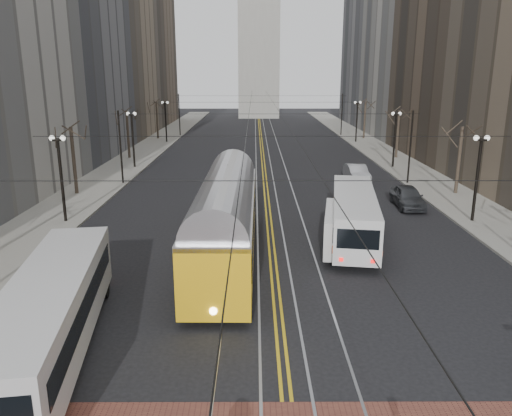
{
  "coord_description": "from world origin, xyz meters",
  "views": [
    {
      "loc": [
        -0.99,
        -14.19,
        9.76
      ],
      "look_at": [
        -0.91,
        10.72,
        3.0
      ],
      "focal_mm": 35.0,
      "sensor_mm": 36.0,
      "label": 1
    }
  ],
  "objects_px": {
    "cargo_van": "(344,232)",
    "sedan_silver": "(357,173)",
    "sedan_grey": "(408,197)",
    "streetcar": "(226,226)",
    "rear_bus": "(354,217)",
    "transit_bus": "(51,318)"
  },
  "relations": [
    {
      "from": "transit_bus",
      "to": "rear_bus",
      "type": "distance_m",
      "value": 18.17
    },
    {
      "from": "transit_bus",
      "to": "cargo_van",
      "type": "xyz_separation_m",
      "value": [
        12.1,
        10.61,
        -0.26
      ]
    },
    {
      "from": "transit_bus",
      "to": "rear_bus",
      "type": "bearing_deg",
      "value": 36.06
    },
    {
      "from": "transit_bus",
      "to": "streetcar",
      "type": "relative_size",
      "value": 0.75
    },
    {
      "from": "streetcar",
      "to": "sedan_grey",
      "type": "relative_size",
      "value": 3.33
    },
    {
      "from": "cargo_van",
      "to": "sedan_grey",
      "type": "bearing_deg",
      "value": 65.87
    },
    {
      "from": "streetcar",
      "to": "cargo_van",
      "type": "relative_size",
      "value": 2.86
    },
    {
      "from": "cargo_van",
      "to": "sedan_grey",
      "type": "relative_size",
      "value": 1.16
    },
    {
      "from": "streetcar",
      "to": "rear_bus",
      "type": "bearing_deg",
      "value": 23.19
    },
    {
      "from": "sedan_silver",
      "to": "transit_bus",
      "type": "bearing_deg",
      "value": -121.49
    },
    {
      "from": "sedan_grey",
      "to": "sedan_silver",
      "type": "xyz_separation_m",
      "value": [
        -2.03,
        9.07,
        -0.01
      ]
    },
    {
      "from": "sedan_silver",
      "to": "rear_bus",
      "type": "bearing_deg",
      "value": -104.06
    },
    {
      "from": "transit_bus",
      "to": "streetcar",
      "type": "xyz_separation_m",
      "value": [
        5.6,
        9.57,
        0.38
      ]
    },
    {
      "from": "transit_bus",
      "to": "cargo_van",
      "type": "bearing_deg",
      "value": 33.1
    },
    {
      "from": "rear_bus",
      "to": "cargo_van",
      "type": "xyz_separation_m",
      "value": [
        -0.92,
        -2.05,
        -0.22
      ]
    },
    {
      "from": "transit_bus",
      "to": "cargo_van",
      "type": "height_order",
      "value": "transit_bus"
    },
    {
      "from": "rear_bus",
      "to": "cargo_van",
      "type": "relative_size",
      "value": 2.0
    },
    {
      "from": "rear_bus",
      "to": "sedan_silver",
      "type": "xyz_separation_m",
      "value": [
        3.55,
        16.82,
        -0.65
      ]
    },
    {
      "from": "streetcar",
      "to": "sedan_silver",
      "type": "height_order",
      "value": "streetcar"
    },
    {
      "from": "rear_bus",
      "to": "transit_bus",
      "type": "bearing_deg",
      "value": -126.85
    },
    {
      "from": "streetcar",
      "to": "sedan_grey",
      "type": "xyz_separation_m",
      "value": [
        13.0,
        10.83,
        -1.05
      ]
    },
    {
      "from": "cargo_van",
      "to": "sedan_silver",
      "type": "height_order",
      "value": "cargo_van"
    }
  ]
}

